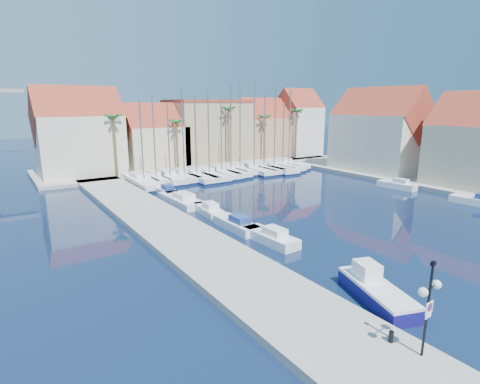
% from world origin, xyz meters
% --- Properties ---
extents(ground, '(260.00, 260.00, 0.00)m').
position_xyz_m(ground, '(0.00, 0.00, 0.00)').
color(ground, black).
rests_on(ground, ground).
extents(quay_west, '(6.00, 77.00, 0.50)m').
position_xyz_m(quay_west, '(-9.00, 13.50, 0.25)').
color(quay_west, gray).
rests_on(quay_west, ground).
extents(shore_north, '(54.00, 16.00, 0.50)m').
position_xyz_m(shore_north, '(10.00, 48.00, 0.25)').
color(shore_north, gray).
rests_on(shore_north, ground).
extents(shore_east, '(12.00, 60.00, 0.50)m').
position_xyz_m(shore_east, '(32.00, 15.00, 0.25)').
color(shore_east, gray).
rests_on(shore_east, ground).
extents(lamp_post, '(1.51, 0.45, 4.45)m').
position_xyz_m(lamp_post, '(-7.00, -7.39, 3.42)').
color(lamp_post, black).
rests_on(lamp_post, quay_west).
extents(bollard, '(0.22, 0.22, 0.56)m').
position_xyz_m(bollard, '(-7.29, -6.04, 0.78)').
color(bollard, black).
rests_on(bollard, quay_west).
extents(fishing_boat, '(3.61, 5.90, 1.96)m').
position_xyz_m(fishing_boat, '(-3.91, -2.65, 0.65)').
color(fishing_boat, navy).
rests_on(fishing_boat, ground).
extents(motorboat_west_0, '(2.03, 5.61, 1.40)m').
position_xyz_m(motorboat_west_0, '(-3.10, 8.15, 0.51)').
color(motorboat_west_0, white).
rests_on(motorboat_west_0, ground).
extents(motorboat_west_1, '(1.79, 5.52, 1.40)m').
position_xyz_m(motorboat_west_1, '(-3.63, 12.51, 0.51)').
color(motorboat_west_1, white).
rests_on(motorboat_west_1, ground).
extents(motorboat_west_2, '(2.15, 5.26, 1.40)m').
position_xyz_m(motorboat_west_2, '(-3.47, 18.03, 0.51)').
color(motorboat_west_2, white).
rests_on(motorboat_west_2, ground).
extents(motorboat_west_3, '(2.57, 7.50, 1.40)m').
position_xyz_m(motorboat_west_3, '(-3.99, 23.55, 0.51)').
color(motorboat_west_3, white).
rests_on(motorboat_west_3, ground).
extents(motorboat_west_4, '(1.82, 5.14, 1.40)m').
position_xyz_m(motorboat_west_4, '(-3.68, 28.65, 0.51)').
color(motorboat_west_4, white).
rests_on(motorboat_west_4, ground).
extents(motorboat_east_1, '(2.19, 5.23, 1.40)m').
position_xyz_m(motorboat_east_1, '(24.01, 14.68, 0.51)').
color(motorboat_east_1, white).
rests_on(motorboat_east_1, ground).
extents(sailboat_0, '(3.34, 11.63, 11.75)m').
position_xyz_m(sailboat_0, '(-4.16, 36.14, 0.56)').
color(sailboat_0, white).
rests_on(sailboat_0, ground).
extents(sailboat_1, '(2.46, 8.33, 12.61)m').
position_xyz_m(sailboat_1, '(-1.96, 36.95, 0.62)').
color(sailboat_1, white).
rests_on(sailboat_1, ground).
extents(sailboat_2, '(2.99, 9.55, 11.35)m').
position_xyz_m(sailboat_2, '(0.01, 36.47, 0.58)').
color(sailboat_2, white).
rests_on(sailboat_2, ground).
extents(sailboat_3, '(2.37, 8.88, 13.54)m').
position_xyz_m(sailboat_3, '(2.26, 36.42, 0.62)').
color(sailboat_3, white).
rests_on(sailboat_3, ground).
extents(sailboat_4, '(3.06, 11.50, 12.63)m').
position_xyz_m(sailboat_4, '(4.03, 35.99, 0.57)').
color(sailboat_4, white).
rests_on(sailboat_4, ground).
extents(sailboat_5, '(3.42, 10.90, 13.26)m').
position_xyz_m(sailboat_5, '(6.15, 35.74, 0.58)').
color(sailboat_5, white).
rests_on(sailboat_5, ground).
extents(sailboat_6, '(2.77, 10.41, 11.81)m').
position_xyz_m(sailboat_6, '(8.51, 35.99, 0.57)').
color(sailboat_6, white).
rests_on(sailboat_6, ground).
extents(sailboat_7, '(3.33, 10.48, 14.26)m').
position_xyz_m(sailboat_7, '(10.51, 36.30, 0.60)').
color(sailboat_7, white).
rests_on(sailboat_7, ground).
extents(sailboat_8, '(2.87, 9.23, 14.73)m').
position_xyz_m(sailboat_8, '(12.51, 36.60, 0.64)').
color(sailboat_8, white).
rests_on(sailboat_8, ground).
extents(sailboat_9, '(3.22, 11.08, 14.48)m').
position_xyz_m(sailboat_9, '(14.73, 35.84, 0.59)').
color(sailboat_9, white).
rests_on(sailboat_9, ground).
extents(sailboat_10, '(3.12, 10.95, 13.03)m').
position_xyz_m(sailboat_10, '(16.79, 35.81, 0.58)').
color(sailboat_10, white).
rests_on(sailboat_10, ground).
extents(sailboat_11, '(3.75, 11.82, 13.62)m').
position_xyz_m(sailboat_11, '(18.61, 35.33, 0.58)').
color(sailboat_11, white).
rests_on(sailboat_11, ground).
extents(sailboat_12, '(2.89, 10.32, 11.52)m').
position_xyz_m(sailboat_12, '(20.79, 35.67, 0.57)').
color(sailboat_12, white).
rests_on(sailboat_12, ground).
extents(sailboat_13, '(2.76, 9.75, 13.75)m').
position_xyz_m(sailboat_13, '(22.92, 36.48, 0.61)').
color(sailboat_13, white).
rests_on(sailboat_13, ground).
extents(building_0, '(12.30, 9.00, 13.50)m').
position_xyz_m(building_0, '(-10.00, 47.00, 6.52)').
color(building_0, beige).
rests_on(building_0, shore_north).
extents(building_1, '(10.30, 8.00, 11.00)m').
position_xyz_m(building_1, '(2.00, 47.00, 5.30)').
color(building_1, beige).
rests_on(building_1, shore_north).
extents(building_2, '(14.20, 10.20, 11.50)m').
position_xyz_m(building_2, '(13.00, 48.00, 6.26)').
color(building_2, tan).
rests_on(building_2, shore_north).
extents(building_3, '(10.30, 8.00, 12.00)m').
position_xyz_m(building_3, '(25.00, 47.00, 5.86)').
color(building_3, '#B07559').
rests_on(building_3, shore_north).
extents(building_4, '(8.30, 8.00, 14.00)m').
position_xyz_m(building_4, '(34.00, 46.00, 6.97)').
color(building_4, white).
rests_on(building_4, shore_north).
extents(building_6, '(9.00, 14.30, 13.50)m').
position_xyz_m(building_6, '(32.00, 24.00, 6.52)').
color(building_6, beige).
rests_on(building_6, shore_east).
extents(palm_0, '(2.60, 2.60, 10.15)m').
position_xyz_m(palm_0, '(-6.00, 42.00, 9.08)').
color(palm_0, brown).
rests_on(palm_0, shore_north).
extents(palm_1, '(2.60, 2.60, 9.15)m').
position_xyz_m(palm_1, '(4.00, 42.00, 8.14)').
color(palm_1, brown).
rests_on(palm_1, shore_north).
extents(palm_2, '(2.60, 2.60, 11.15)m').
position_xyz_m(palm_2, '(14.00, 42.00, 10.02)').
color(palm_2, brown).
rests_on(palm_2, shore_north).
extents(palm_3, '(2.60, 2.60, 9.65)m').
position_xyz_m(palm_3, '(22.00, 42.00, 8.61)').
color(palm_3, brown).
rests_on(palm_3, shore_north).
extents(palm_4, '(2.60, 2.60, 10.65)m').
position_xyz_m(palm_4, '(30.00, 42.00, 9.55)').
color(palm_4, brown).
rests_on(palm_4, shore_north).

